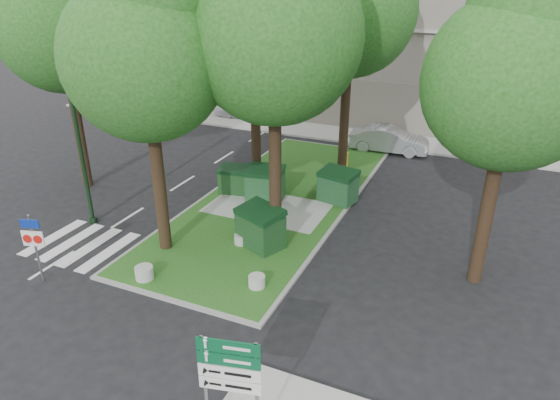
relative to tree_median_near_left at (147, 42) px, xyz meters
The scene contains 23 objects.
ground 7.88m from the tree_median_near_left, 61.12° to the right, with size 120.00×120.00×0.00m, color black.
median_island 9.27m from the tree_median_near_left, 70.64° to the left, with size 6.00×16.00×0.12m, color #1F4C15.
median_kerb 9.28m from the tree_median_near_left, 70.64° to the left, with size 6.30×16.30×0.10m, color gray.
building_sidewalk 17.57m from the tree_median_near_left, 84.94° to the left, with size 42.00×3.00×0.12m, color #999993.
zebra_crossing 7.75m from the tree_median_near_left, 155.64° to the right, with size 5.00×3.00×0.01m, color silver.
tree_median_near_left is the anchor object (origin of this frame).
tree_median_near_right 4.09m from the tree_median_near_left, 29.74° to the left, with size 5.60×5.60×11.46m.
tree_median_mid 6.53m from the tree_median_near_left, 85.60° to the left, with size 4.80×4.80×9.99m.
tree_street_left 7.83m from the tree_median_near_left, 153.43° to the left, with size 5.40×5.40×11.00m.
tree_street_right 10.80m from the tree_median_near_left, 13.39° to the left, with size 5.00×5.00×10.06m.
dumpster_a 8.48m from the tree_median_near_left, 91.77° to the left, with size 1.52×1.19×1.26m.
dumpster_b 8.44m from the tree_median_near_left, 74.62° to the left, with size 1.80×1.41×1.51m.
dumpster_c 7.28m from the tree_median_near_left, 25.41° to the left, with size 1.99×1.73×1.55m.
dumpster_d 10.07m from the tree_median_near_left, 55.01° to the left, with size 1.77×1.41×1.47m.
bollard_left 7.30m from the tree_median_near_left, 76.18° to the right, with size 0.60×0.60×0.43m, color #A9AAA4.
bollard_right 8.16m from the tree_median_near_left, 13.39° to the right, with size 0.54×0.54×0.38m, color #ACACA7.
bollard_mid 7.49m from the tree_median_near_left, 28.90° to the left, with size 0.53×0.53×0.38m, color #999A95.
litter_bin 12.98m from the tree_median_near_left, 72.09° to the left, with size 0.42×0.42×0.74m, color gold.
street_lamp 5.35m from the tree_median_near_left, behind, with size 0.50×0.50×6.25m.
traffic_sign_pole 7.17m from the tree_median_near_left, 127.51° to the right, with size 0.71×0.24×2.42m.
directional_sign 10.29m from the tree_median_near_left, 45.59° to the right, with size 1.29×0.35×2.64m.
car_white 18.98m from the tree_median_near_left, 107.99° to the left, with size 1.83×4.55×1.55m, color silver.
car_silver 16.24m from the tree_median_near_left, 70.66° to the left, with size 1.52×4.35×1.43m, color #979B9E.
Camera 1 is at (8.76, -10.31, 9.34)m, focal length 32.00 mm.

